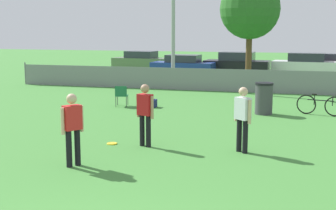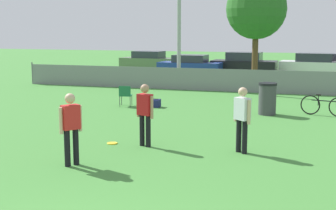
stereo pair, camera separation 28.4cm
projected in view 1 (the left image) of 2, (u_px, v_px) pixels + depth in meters
The scene contains 15 objects.
fence_backline at pixel (250, 81), 22.39m from camera, with size 24.68×0.07×1.21m.
tree_near_pole at pixel (250, 9), 24.73m from camera, with size 3.19×3.19×5.66m.
player_thrower_red at pixel (145, 111), 11.88m from camera, with size 0.51×0.34×1.61m.
player_defender_red at pixel (72, 125), 10.13m from camera, with size 0.39×0.46×1.61m.
player_receiver_white at pixel (243, 115), 11.30m from camera, with size 0.44×0.41×1.61m.
frisbee_disc at pixel (112, 143), 12.27m from camera, with size 0.28×0.28×0.03m.
folding_chair_sideline at pixel (121, 94), 18.27m from camera, with size 0.55×0.56×0.82m.
bicycle_sideline at pixel (320, 105), 16.40m from camera, with size 1.63×0.52×0.74m.
trash_bin at pixel (264, 98), 16.58m from camera, with size 0.65×0.65×1.13m.
gear_bag_sideline at pixel (148, 103), 18.18m from camera, with size 0.67×0.37×0.33m.
parked_car_olive at pixel (141, 61), 35.47m from camera, with size 4.35×2.08×1.40m.
parked_car_blue at pixel (183, 65), 31.15m from camera, with size 4.21×1.86×1.35m.
parked_car_dark at pixel (237, 64), 31.56m from camera, with size 4.37×1.94×1.52m.
parked_car_white at pixel (307, 65), 30.89m from camera, with size 4.51×2.13×1.48m.
parked_car_red at pixel (331, 64), 32.27m from camera, with size 4.22×2.33×1.38m.
Camera 1 is at (2.55, -4.49, 2.95)m, focal length 50.00 mm.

